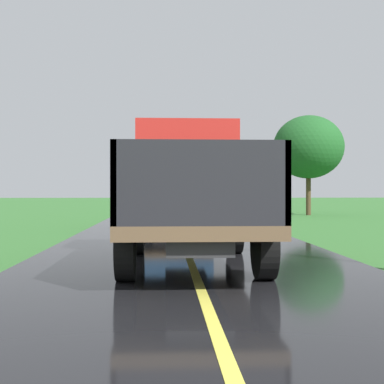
% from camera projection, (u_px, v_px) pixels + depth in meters
% --- Properties ---
extents(banana_truck_near, '(2.38, 5.82, 2.80)m').
position_uv_depth(banana_truck_near, '(188.00, 188.00, 10.39)').
color(banana_truck_near, '#2D2D30').
rests_on(banana_truck_near, road_surface).
extents(banana_truck_far, '(2.38, 5.81, 2.80)m').
position_uv_depth(banana_truck_far, '(176.00, 189.00, 20.94)').
color(banana_truck_far, '#2D2D30').
rests_on(banana_truck_far, road_surface).
extents(roadside_tree_near_left, '(4.02, 4.02, 5.72)m').
position_uv_depth(roadside_tree_near_left, '(308.00, 147.00, 30.39)').
color(roadside_tree_near_left, '#4C3823').
rests_on(roadside_tree_near_left, ground).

